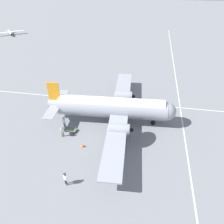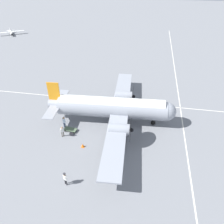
% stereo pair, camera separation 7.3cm
% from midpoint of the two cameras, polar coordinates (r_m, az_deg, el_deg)
% --- Properties ---
extents(ground_plane, '(300.00, 300.00, 0.00)m').
position_cam_midpoint_polar(ground_plane, '(33.50, 0.06, -2.57)').
color(ground_plane, slate).
extents(apron_line_eastwest, '(120.00, 0.16, 0.01)m').
position_cam_midpoint_polar(apron_line_eastwest, '(38.41, 1.65, 2.65)').
color(apron_line_eastwest, silver).
rests_on(apron_line_eastwest, ground_plane).
extents(apron_line_northsouth, '(0.16, 120.00, 0.01)m').
position_cam_midpoint_polar(apron_line_northsouth, '(33.67, 18.23, -4.36)').
color(apron_line_northsouth, silver).
rests_on(apron_line_northsouth, ground_plane).
extents(airliner_main, '(18.78, 26.15, 6.18)m').
position_cam_midpoint_polar(airliner_main, '(31.96, 0.90, 1.19)').
color(airliner_main, '#9399A3').
rests_on(airliner_main, ground_plane).
extents(crew_foreground, '(0.51, 0.40, 1.73)m').
position_cam_midpoint_polar(crew_foreground, '(24.83, -12.09, -16.43)').
color(crew_foreground, '#2D2D33').
rests_on(crew_foreground, ground_plane).
extents(passenger_boarding, '(0.42, 0.43, 1.65)m').
position_cam_midpoint_polar(passenger_boarding, '(30.96, -12.81, -4.74)').
color(passenger_boarding, '#473D2D').
rests_on(passenger_boarding, ground_plane).
extents(ramp_agent, '(0.55, 0.39, 1.82)m').
position_cam_midpoint_polar(ramp_agent, '(32.50, -12.37, -2.35)').
color(ramp_agent, navy).
rests_on(ramp_agent, ground_plane).
extents(suitcase_near_door, '(0.50, 0.16, 0.55)m').
position_cam_midpoint_polar(suitcase_near_door, '(31.26, -10.49, -5.76)').
color(suitcase_near_door, '#232328').
rests_on(suitcase_near_door, ground_plane).
extents(baggage_cart, '(1.94, 1.18, 0.56)m').
position_cam_midpoint_polar(baggage_cart, '(32.14, -10.78, -4.49)').
color(baggage_cart, '#4C6047').
rests_on(baggage_cart, ground_plane).
extents(light_aircraft_distant, '(7.60, 6.65, 1.76)m').
position_cam_midpoint_polar(light_aircraft_distant, '(87.40, -24.87, 18.32)').
color(light_aircraft_distant, white).
rests_on(light_aircraft_distant, ground_plane).
extents(traffic_cone, '(0.43, 0.43, 0.56)m').
position_cam_midpoint_polar(traffic_cone, '(29.27, -7.59, -8.64)').
color(traffic_cone, orange).
rests_on(traffic_cone, ground_plane).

